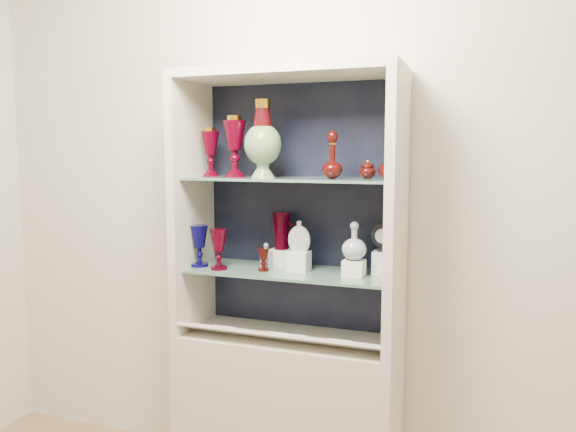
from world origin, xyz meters
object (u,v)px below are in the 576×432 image
(ruby_decanter_b, at_px, (389,155))
(ruby_goblet_small, at_px, (263,259))
(cobalt_goblet, at_px, (199,246))
(pedestal_lamp_left, at_px, (211,152))
(clear_round_decanter, at_px, (354,242))
(lidded_bowl, at_px, (368,169))
(cameo_medallion, at_px, (383,237))
(ruby_decanter_a, at_px, (332,152))
(enamel_urn, at_px, (263,139))
(ruby_pitcher, at_px, (282,231))
(pedestal_lamp_right, at_px, (235,146))
(clear_square_bottle, at_px, (266,256))
(ruby_goblet_tall, at_px, (219,249))
(flat_flask, at_px, (299,236))

(ruby_decanter_b, bearing_deg, ruby_goblet_small, -176.43)
(cobalt_goblet, height_order, ruby_goblet_small, cobalt_goblet)
(pedestal_lamp_left, relative_size, clear_round_decanter, 1.42)
(lidded_bowl, bearing_deg, cameo_medallion, 38.21)
(cobalt_goblet, distance_m, clear_round_decanter, 0.73)
(ruby_decanter_a, bearing_deg, enamel_urn, -179.31)
(ruby_pitcher, bearing_deg, pedestal_lamp_right, -146.76)
(pedestal_lamp_left, distance_m, lidded_bowl, 0.74)
(pedestal_lamp_right, bearing_deg, cameo_medallion, 8.98)
(clear_square_bottle, bearing_deg, clear_round_decanter, -2.52)
(clear_square_bottle, distance_m, cameo_medallion, 0.54)
(pedestal_lamp_left, distance_m, cameo_medallion, 0.88)
(ruby_goblet_small, distance_m, ruby_pitcher, 0.18)
(enamel_urn, xyz_separation_m, ruby_decanter_b, (0.55, 0.04, -0.07))
(ruby_goblet_tall, xyz_separation_m, cameo_medallion, (0.72, 0.16, 0.07))
(enamel_urn, height_order, lidded_bowl, enamel_urn)
(pedestal_lamp_left, height_order, clear_square_bottle, pedestal_lamp_left)
(lidded_bowl, xyz_separation_m, cameo_medallion, (0.06, 0.05, -0.30))
(clear_square_bottle, bearing_deg, cobalt_goblet, -169.42)
(pedestal_lamp_left, xyz_separation_m, ruby_decanter_a, (0.60, -0.06, 0.00))
(ruby_decanter_a, height_order, flat_flask, ruby_decanter_a)
(ruby_decanter_a, height_order, clear_square_bottle, ruby_decanter_a)
(enamel_urn, relative_size, flat_flask, 2.40)
(lidded_bowl, bearing_deg, cobalt_goblet, -174.34)
(enamel_urn, relative_size, ruby_goblet_tall, 1.84)
(ruby_goblet_small, xyz_separation_m, clear_square_bottle, (-0.01, 0.05, 0.01))
(ruby_goblet_small, relative_size, ruby_pitcher, 0.59)
(pedestal_lamp_left, relative_size, ruby_pitcher, 1.28)
(ruby_goblet_small, xyz_separation_m, cameo_medallion, (0.51, 0.12, 0.11))
(cobalt_goblet, relative_size, flat_flask, 1.36)
(lidded_bowl, height_order, cobalt_goblet, lidded_bowl)
(flat_flask, xyz_separation_m, cameo_medallion, (0.36, 0.07, 0.00))
(cobalt_goblet, height_order, flat_flask, flat_flask)
(cobalt_goblet, bearing_deg, ruby_decanter_a, 0.58)
(ruby_decanter_a, relative_size, clear_round_decanter, 1.42)
(ruby_decanter_a, xyz_separation_m, cobalt_goblet, (-0.64, -0.01, -0.44))
(pedestal_lamp_right, xyz_separation_m, lidded_bowl, (0.60, 0.06, -0.10))
(pedestal_lamp_left, height_order, ruby_decanter_b, pedestal_lamp_left)
(lidded_bowl, bearing_deg, ruby_pitcher, 171.65)
(cameo_medallion, bearing_deg, ruby_pitcher, -173.05)
(lidded_bowl, bearing_deg, flat_flask, -175.94)
(clear_square_bottle, bearing_deg, ruby_goblet_tall, -154.64)
(cobalt_goblet, bearing_deg, ruby_goblet_small, 1.27)
(ruby_decanter_a, bearing_deg, ruby_pitcher, 154.83)
(ruby_pitcher, xyz_separation_m, cameo_medallion, (0.48, -0.01, -0.00))
(enamel_urn, distance_m, clear_round_decanter, 0.60)
(ruby_goblet_tall, bearing_deg, ruby_pitcher, 35.43)
(clear_round_decanter, bearing_deg, ruby_goblet_small, -175.37)
(ruby_goblet_tall, distance_m, ruby_goblet_small, 0.21)
(ruby_decanter_a, height_order, lidded_bowl, ruby_decanter_a)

